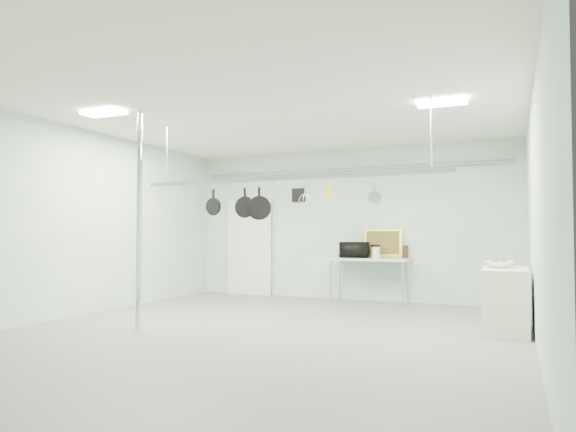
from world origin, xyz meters
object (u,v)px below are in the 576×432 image
at_px(coffee_canister, 376,252).
at_px(prep_table, 369,262).
at_px(pot_rack, 284,176).
at_px(skillet_right, 259,204).
at_px(side_cabinet, 506,300).
at_px(fruit_bowl, 499,264).
at_px(skillet_left, 213,201).
at_px(microwave, 355,250).
at_px(skillet_mid, 245,202).
at_px(chrome_pole, 139,219).

bearing_deg(coffee_canister, prep_table, -163.29).
bearing_deg(pot_rack, skillet_right, 180.00).
distance_m(side_cabinet, fruit_bowl, 0.51).
xyz_separation_m(skillet_left, skillet_right, (0.80, 0.00, -0.05)).
xyz_separation_m(coffee_canister, skillet_left, (-1.73, -3.34, 0.87)).
bearing_deg(microwave, pot_rack, 78.38).
bearing_deg(skillet_left, side_cabinet, 18.59).
bearing_deg(skillet_mid, coffee_canister, 66.16).
relative_size(side_cabinet, skillet_right, 2.44).
distance_m(pot_rack, skillet_left, 1.25).
xyz_separation_m(chrome_pole, coffee_canister, (2.42, 4.24, -0.58)).
distance_m(chrome_pole, microwave, 4.67).
bearing_deg(side_cabinet, pot_rack, -159.55).
xyz_separation_m(chrome_pole, skillet_right, (1.49, 0.90, 0.24)).
height_order(coffee_canister, skillet_right, skillet_right).
relative_size(fruit_bowl, skillet_left, 1.03).
bearing_deg(pot_rack, chrome_pole, -154.65).
bearing_deg(skillet_left, microwave, 72.15).
relative_size(coffee_canister, skillet_mid, 0.52).
bearing_deg(skillet_left, prep_table, 67.80).
distance_m(side_cabinet, microwave, 3.65).
bearing_deg(microwave, coffee_canister, 176.46).
bearing_deg(microwave, fruit_bowl, 132.45).
bearing_deg(pot_rack, coffee_canister, 81.14).
height_order(pot_rack, skillet_mid, pot_rack).
bearing_deg(skillet_right, side_cabinet, -2.92).
xyz_separation_m(prep_table, coffee_canister, (0.12, 0.04, 0.18)).
relative_size(skillet_left, skillet_right, 0.79).
bearing_deg(prep_table, microwave, -177.81).
bearing_deg(skillet_right, skillet_left, 158.94).
distance_m(coffee_canister, skillet_right, 3.56).
bearing_deg(fruit_bowl, coffee_canister, 137.09).
bearing_deg(side_cabinet, microwave, 142.52).
distance_m(pot_rack, skillet_mid, 0.75).
bearing_deg(fruit_bowl, skillet_right, -160.56).
xyz_separation_m(chrome_pole, pot_rack, (1.90, 0.90, 0.63)).
distance_m(chrome_pole, coffee_canister, 4.91).
bearing_deg(microwave, skillet_right, 71.32).
bearing_deg(prep_table, fruit_bowl, -41.01).
relative_size(pot_rack, skillet_left, 12.44).
bearing_deg(chrome_pole, skillet_left, 52.41).
relative_size(microwave, skillet_mid, 1.33).
bearing_deg(coffee_canister, pot_rack, -98.86).
height_order(prep_table, skillet_mid, skillet_mid).
xyz_separation_m(skillet_mid, skillet_right, (0.24, 0.00, -0.03)).
distance_m(chrome_pole, side_cabinet, 5.37).
height_order(coffee_canister, skillet_mid, skillet_mid).
distance_m(side_cabinet, skillet_right, 3.80).
bearing_deg(side_cabinet, skillet_left, -165.18).
xyz_separation_m(prep_table, fruit_bowl, (2.47, -2.14, 0.12)).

